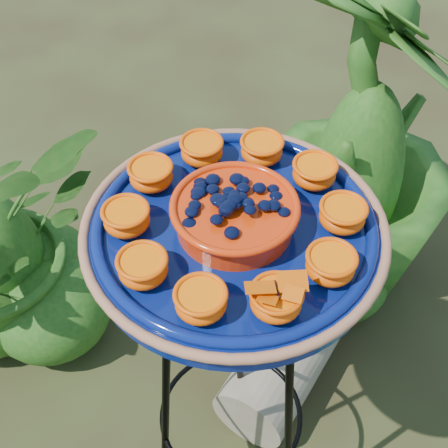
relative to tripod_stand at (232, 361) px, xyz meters
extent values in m
plane|color=black|center=(0.05, 0.10, -0.60)|extent=(20.00, 20.00, 0.00)
torus|color=black|center=(0.00, 0.00, 0.38)|extent=(0.37, 0.37, 0.02)
torus|color=black|center=(0.00, 0.00, -0.26)|extent=(0.46, 0.46, 0.01)
cylinder|color=black|center=(0.06, 0.15, -0.11)|extent=(0.05, 0.10, 0.98)
cylinder|color=black|center=(-0.16, -0.02, -0.11)|extent=(0.10, 0.03, 0.98)
cylinder|color=black|center=(0.10, -0.13, -0.11)|extent=(0.07, 0.09, 0.98)
cylinder|color=#07165C|center=(0.00, 0.00, 0.41)|extent=(0.65, 0.65, 0.04)
torus|color=#955F43|center=(0.00, 0.00, 0.43)|extent=(0.52, 0.52, 0.02)
torus|color=#07165C|center=(0.00, 0.00, 0.44)|extent=(0.48, 0.48, 0.02)
cylinder|color=red|center=(0.00, 0.00, 0.46)|extent=(0.25, 0.25, 0.05)
torus|color=red|center=(0.00, 0.00, 0.48)|extent=(0.22, 0.22, 0.01)
ellipsoid|color=black|center=(0.00, 0.00, 0.49)|extent=(0.17, 0.17, 0.04)
ellipsoid|color=#F64302|center=(0.18, -0.04, 0.45)|extent=(0.08, 0.08, 0.04)
cylinder|color=orange|center=(0.18, -0.04, 0.47)|extent=(0.07, 0.07, 0.01)
ellipsoid|color=#F64302|center=(0.16, 0.07, 0.45)|extent=(0.08, 0.08, 0.04)
cylinder|color=orange|center=(0.16, 0.07, 0.47)|extent=(0.07, 0.07, 0.01)
ellipsoid|color=#F64302|center=(0.09, 0.16, 0.45)|extent=(0.08, 0.08, 0.04)
cylinder|color=orange|center=(0.09, 0.16, 0.47)|extent=(0.07, 0.07, 0.01)
ellipsoid|color=#F64302|center=(-0.02, 0.18, 0.45)|extent=(0.08, 0.08, 0.04)
cylinder|color=orange|center=(-0.02, 0.18, 0.47)|extent=(0.07, 0.07, 0.01)
ellipsoid|color=#F64302|center=(-0.12, 0.13, 0.45)|extent=(0.08, 0.08, 0.04)
cylinder|color=orange|center=(-0.12, 0.13, 0.47)|extent=(0.07, 0.07, 0.01)
ellipsoid|color=#F64302|center=(-0.18, 0.04, 0.45)|extent=(0.08, 0.08, 0.04)
cylinder|color=orange|center=(-0.18, 0.04, 0.47)|extent=(0.07, 0.07, 0.01)
ellipsoid|color=#F64302|center=(-0.16, -0.07, 0.45)|extent=(0.08, 0.08, 0.04)
cylinder|color=orange|center=(-0.16, -0.07, 0.47)|extent=(0.07, 0.07, 0.01)
ellipsoid|color=#F64302|center=(-0.09, -0.16, 0.45)|extent=(0.08, 0.08, 0.04)
cylinder|color=orange|center=(-0.09, -0.16, 0.47)|extent=(0.07, 0.07, 0.01)
ellipsoid|color=#F64302|center=(0.02, -0.18, 0.45)|extent=(0.08, 0.08, 0.04)
cylinder|color=orange|center=(0.02, -0.18, 0.47)|extent=(0.07, 0.07, 0.01)
ellipsoid|color=#F64302|center=(0.12, -0.13, 0.45)|extent=(0.08, 0.08, 0.04)
cylinder|color=orange|center=(0.12, -0.13, 0.47)|extent=(0.07, 0.07, 0.01)
cylinder|color=black|center=(0.02, -0.18, 0.48)|extent=(0.01, 0.03, 0.00)
cube|color=#E86204|center=(-0.01, -0.17, 0.49)|extent=(0.05, 0.04, 0.01)
cube|color=#E86204|center=(0.04, -0.17, 0.49)|extent=(0.05, 0.04, 0.01)
cylinder|color=gray|center=(0.30, 0.31, -0.49)|extent=(0.64, 0.64, 0.23)
imported|color=#184B14|center=(0.56, 0.64, -0.03)|extent=(0.85, 0.85, 1.14)
camera|label=1|loc=(-0.18, -0.69, 1.21)|focal=50.00mm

